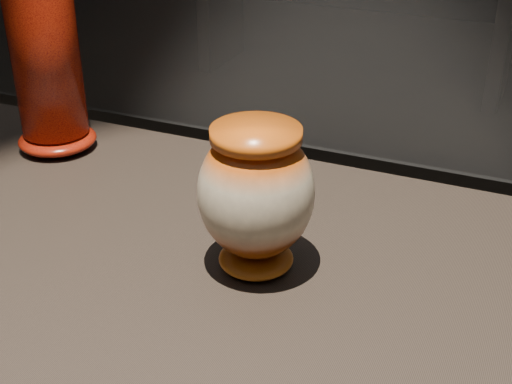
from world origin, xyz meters
TOP-DOWN VIEW (x-y plane):
  - main_vase at (0.17, 0.07)m, footprint 0.17×0.17m
  - tall_vase at (-0.30, 0.27)m, footprint 0.17×0.17m

SIDE VIEW (x-z plane):
  - main_vase at x=0.17m, z-range 0.91..1.11m
  - tall_vase at x=-0.30m, z-range 0.89..1.32m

